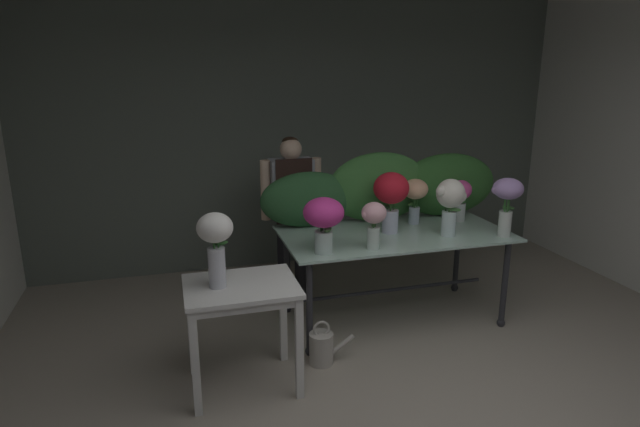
% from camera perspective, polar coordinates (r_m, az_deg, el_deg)
% --- Properties ---
extents(ground_plane, '(7.85, 7.85, 0.00)m').
position_cam_1_polar(ground_plane, '(4.61, 4.02, -12.13)').
color(ground_plane, '#9E9384').
extents(wall_back, '(5.90, 0.12, 2.90)m').
position_cam_1_polar(wall_back, '(5.83, -1.77, 8.75)').
color(wall_back, slate).
rests_on(wall_back, ground).
extents(display_table_glass, '(1.88, 0.97, 0.80)m').
position_cam_1_polar(display_table_glass, '(4.53, 7.92, -3.37)').
color(display_table_glass, '#B0D4C4').
rests_on(display_table_glass, ground).
extents(side_table_white, '(0.74, 0.58, 0.75)m').
position_cam_1_polar(side_table_white, '(3.61, -8.42, -9.01)').
color(side_table_white, white).
rests_on(side_table_white, ground).
extents(florist, '(0.57, 0.24, 1.52)m').
position_cam_1_polar(florist, '(4.93, -3.05, 1.36)').
color(florist, '#232328').
rests_on(florist, ground).
extents(foliage_backdrop, '(2.22, 0.30, 0.62)m').
position_cam_1_polar(foliage_backdrop, '(4.78, 7.35, 2.61)').
color(foliage_backdrop, '#28562D').
rests_on(foliage_backdrop, display_table_glass).
extents(vase_magenta_lilies, '(0.30, 0.30, 0.42)m').
position_cam_1_polar(vase_magenta_lilies, '(3.89, 0.39, -0.49)').
color(vase_magenta_lilies, silver).
rests_on(vase_magenta_lilies, display_table_glass).
extents(vase_fuchsia_roses, '(0.19, 0.18, 0.37)m').
position_cam_1_polar(vase_fuchsia_roses, '(4.89, 14.85, 1.87)').
color(vase_fuchsia_roses, silver).
rests_on(vase_fuchsia_roses, display_table_glass).
extents(vase_crimson_freesia, '(0.29, 0.29, 0.51)m').
position_cam_1_polar(vase_crimson_freesia, '(4.41, 7.64, 2.06)').
color(vase_crimson_freesia, silver).
rests_on(vase_crimson_freesia, display_table_glass).
extents(vase_peach_snapdragons, '(0.23, 0.22, 0.40)m').
position_cam_1_polar(vase_peach_snapdragons, '(4.71, 10.16, 2.06)').
color(vase_peach_snapdragons, silver).
rests_on(vase_peach_snapdragons, display_table_glass).
extents(vase_blush_stock, '(0.20, 0.19, 0.36)m').
position_cam_1_polar(vase_blush_stock, '(4.01, 5.75, -0.71)').
color(vase_blush_stock, silver).
rests_on(vase_blush_stock, display_table_glass).
extents(vase_ivory_peonies, '(0.26, 0.23, 0.47)m').
position_cam_1_polar(vase_ivory_peonies, '(4.41, 13.81, 1.34)').
color(vase_ivory_peonies, silver).
rests_on(vase_ivory_peonies, display_table_glass).
extents(vase_lilac_anemones, '(0.25, 0.24, 0.48)m').
position_cam_1_polar(vase_lilac_anemones, '(4.52, 19.41, 1.64)').
color(vase_lilac_anemones, silver).
rests_on(vase_lilac_anemones, display_table_glass).
extents(vase_white_roses_tall, '(0.23, 0.23, 0.50)m').
position_cam_1_polar(vase_white_roses_tall, '(3.45, -11.15, -2.90)').
color(vase_white_roses_tall, silver).
rests_on(vase_white_roses_tall, side_table_white).
extents(watering_can, '(0.35, 0.18, 0.34)m').
position_cam_1_polar(watering_can, '(4.05, 0.21, -14.16)').
color(watering_can, '#B7B2A8').
rests_on(watering_can, ground).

